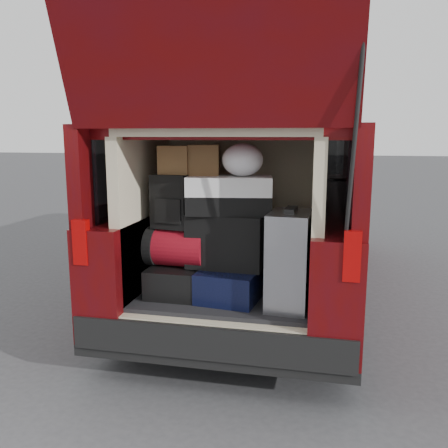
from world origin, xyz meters
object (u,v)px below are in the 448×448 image
(twotone_duffel, at_px, (229,195))
(black_hardshell, at_px, (179,278))
(navy_hardshell, at_px, (232,283))
(silver_roller, at_px, (290,260))
(backpack, at_px, (172,201))
(black_soft_case, at_px, (227,240))
(red_duffel, at_px, (177,247))

(twotone_duffel, bearing_deg, black_hardshell, 171.95)
(navy_hardshell, distance_m, silver_roller, 0.48)
(navy_hardshell, bearing_deg, backpack, -175.17)
(black_soft_case, relative_size, backpack, 1.39)
(silver_roller, distance_m, red_duffel, 0.83)
(backpack, relative_size, twotone_duffel, 0.65)
(black_hardshell, bearing_deg, black_soft_case, 1.67)
(silver_roller, bearing_deg, black_hardshell, 175.21)
(black_hardshell, distance_m, silver_roller, 0.86)
(twotone_duffel, bearing_deg, navy_hardshell, -69.86)
(silver_roller, relative_size, red_duffel, 1.51)
(black_hardshell, relative_size, black_soft_case, 0.98)
(red_duffel, height_order, black_soft_case, black_soft_case)
(navy_hardshell, distance_m, red_duffel, 0.48)
(black_soft_case, bearing_deg, black_hardshell, -175.81)
(red_duffel, bearing_deg, black_soft_case, 10.07)
(black_soft_case, xyz_separation_m, backpack, (-0.40, -0.04, 0.28))
(silver_roller, xyz_separation_m, black_soft_case, (-0.46, 0.13, 0.09))
(red_duffel, height_order, twotone_duffel, twotone_duffel)
(black_soft_case, bearing_deg, backpack, -171.36)
(red_duffel, xyz_separation_m, black_soft_case, (0.37, 0.04, 0.06))
(silver_roller, bearing_deg, twotone_duffel, 167.71)
(navy_hardshell, relative_size, red_duffel, 1.15)
(backpack, distance_m, twotone_duffel, 0.42)
(navy_hardshell, distance_m, black_soft_case, 0.31)
(red_duffel, bearing_deg, backpack, -176.33)
(navy_hardshell, relative_size, backpack, 1.28)
(black_hardshell, relative_size, twotone_duffel, 0.89)
(silver_roller, xyz_separation_m, backpack, (-0.86, 0.09, 0.36))
(backpack, bearing_deg, navy_hardshell, 7.61)
(black_hardshell, bearing_deg, navy_hardshell, -6.16)
(navy_hardshell, xyz_separation_m, red_duffel, (-0.41, 0.01, 0.24))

